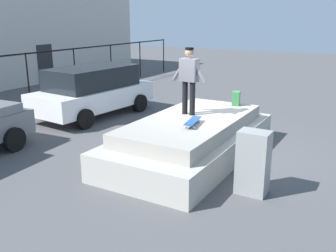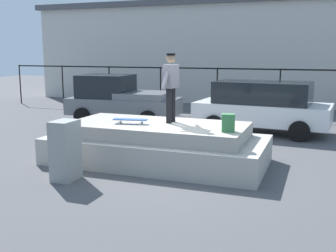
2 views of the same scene
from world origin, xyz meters
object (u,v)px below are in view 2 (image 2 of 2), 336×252
skateboard (130,120)px  utility_box (65,151)px  car_white_hatchback_mid (262,106)px  car_grey_pickup_near (120,99)px  backpack (228,123)px  skateboarder (171,83)px

skateboard → utility_box: utility_box is taller
car_white_hatchback_mid → car_grey_pickup_near: bearing=178.1°
backpack → skateboard: bearing=162.9°
car_grey_pickup_near → car_white_hatchback_mid: 5.45m
skateboarder → backpack: 1.90m
car_grey_pickup_near → car_white_hatchback_mid: car_grey_pickup_near is taller
backpack → utility_box: 3.55m
backpack → car_white_hatchback_mid: size_ratio=0.09×
car_grey_pickup_near → utility_box: size_ratio=3.37×
car_grey_pickup_near → skateboarder: bearing=-51.2°
skateboarder → utility_box: bearing=-125.1°
skateboard → backpack: (2.43, -0.15, 0.10)m
backpack → car_white_hatchback_mid: bearing=76.1°
utility_box → car_grey_pickup_near: bearing=108.3°
skateboarder → skateboard: bearing=-147.2°
car_white_hatchback_mid → utility_box: 7.53m
skateboarder → car_grey_pickup_near: (-3.84, 4.77, -1.07)m
car_grey_pickup_near → utility_box: (2.27, -7.00, -0.26)m
skateboard → backpack: bearing=-3.4°
utility_box → backpack: bearing=26.3°
skateboarder → skateboard: (-0.85, -0.55, -0.88)m
backpack → car_grey_pickup_near: bearing=121.2°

